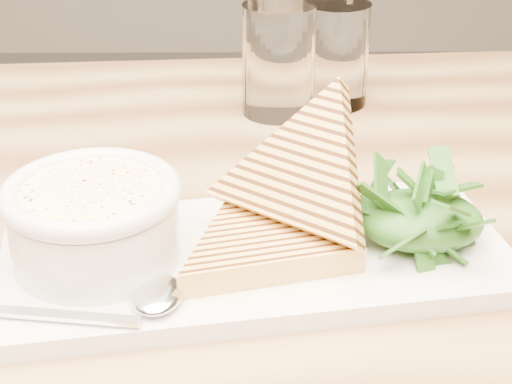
{
  "coord_description": "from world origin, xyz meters",
  "views": [
    {
      "loc": [
        0.0,
        -0.37,
        1.09
      ],
      "look_at": [
        0.01,
        0.12,
        0.83
      ],
      "focal_mm": 55.0,
      "sensor_mm": 36.0,
      "label": 1
    }
  ],
  "objects_px": {
    "table_top": "(331,234)",
    "glass_near": "(279,60)",
    "glass_far": "(335,54)",
    "soup_bowl": "(95,230)",
    "platter": "(256,257)"
  },
  "relations": [
    {
      "from": "table_top",
      "to": "glass_near",
      "type": "bearing_deg",
      "value": 99.44
    },
    {
      "from": "glass_far",
      "to": "soup_bowl",
      "type": "bearing_deg",
      "value": -120.87
    },
    {
      "from": "table_top",
      "to": "soup_bowl",
      "type": "xyz_separation_m",
      "value": [
        -0.17,
        -0.09,
        0.06
      ]
    },
    {
      "from": "platter",
      "to": "glass_near",
      "type": "relative_size",
      "value": 3.16
    },
    {
      "from": "soup_bowl",
      "to": "glass_far",
      "type": "bearing_deg",
      "value": 59.13
    },
    {
      "from": "platter",
      "to": "soup_bowl",
      "type": "relative_size",
      "value": 3.12
    },
    {
      "from": "soup_bowl",
      "to": "glass_near",
      "type": "bearing_deg",
      "value": 65.72
    },
    {
      "from": "platter",
      "to": "glass_near",
      "type": "height_order",
      "value": "glass_near"
    },
    {
      "from": "table_top",
      "to": "soup_bowl",
      "type": "distance_m",
      "value": 0.2
    },
    {
      "from": "glass_near",
      "to": "glass_far",
      "type": "xyz_separation_m",
      "value": [
        0.06,
        0.03,
        -0.0
      ]
    },
    {
      "from": "soup_bowl",
      "to": "glass_near",
      "type": "height_order",
      "value": "glass_near"
    },
    {
      "from": "platter",
      "to": "glass_far",
      "type": "distance_m",
      "value": 0.34
    },
    {
      "from": "table_top",
      "to": "platter",
      "type": "distance_m",
      "value": 0.1
    },
    {
      "from": "table_top",
      "to": "glass_near",
      "type": "relative_size",
      "value": 10.54
    },
    {
      "from": "table_top",
      "to": "platter",
      "type": "relative_size",
      "value": 3.33
    }
  ]
}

